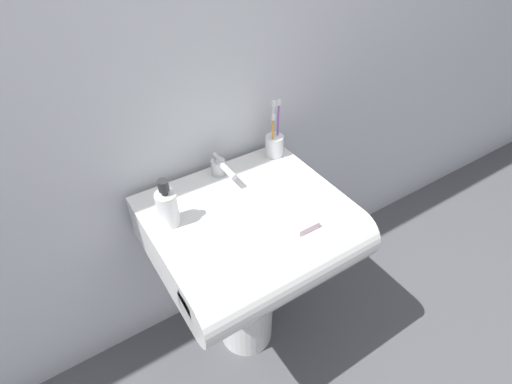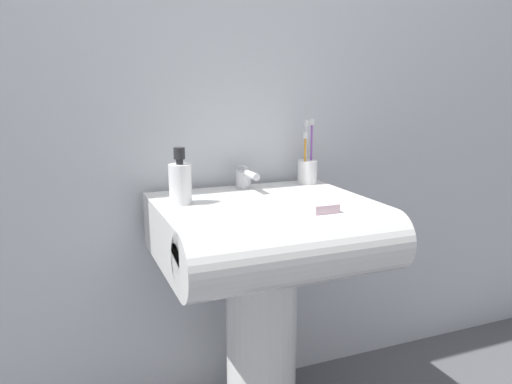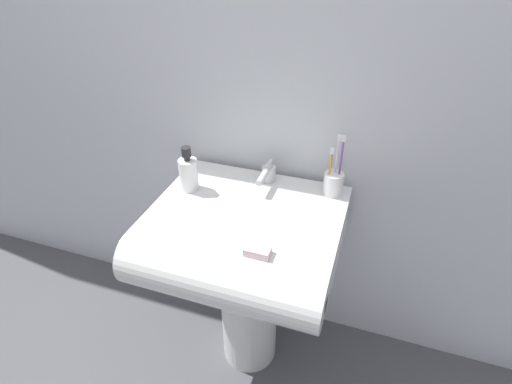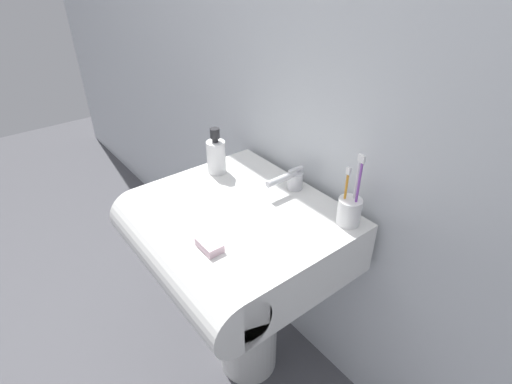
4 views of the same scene
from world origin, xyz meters
TOP-DOWN VIEW (x-y plane):
  - ground_plane at (0.00, 0.00)m, footprint 6.00×6.00m
  - wall_back at (0.00, 0.28)m, footprint 5.00×0.05m
  - sink_pedestal at (0.00, 0.00)m, footprint 0.22×0.22m
  - sink_basin at (0.00, -0.06)m, footprint 0.61×0.56m
  - faucet at (0.01, 0.17)m, footprint 0.05×0.14m
  - toothbrush_cup at (0.24, 0.18)m, footprint 0.07×0.07m
  - soap_bottle at (-0.23, 0.05)m, footprint 0.06×0.06m
  - bar_soap at (0.10, -0.19)m, footprint 0.07×0.05m

SIDE VIEW (x-z plane):
  - ground_plane at x=0.00m, z-range 0.00..0.00m
  - sink_pedestal at x=0.00m, z-range 0.00..0.59m
  - sink_basin at x=0.00m, z-range 0.59..0.75m
  - bar_soap at x=0.10m, z-range 0.75..0.78m
  - faucet at x=0.01m, z-range 0.76..0.83m
  - toothbrush_cup at x=0.24m, z-range 0.69..0.91m
  - soap_bottle at x=-0.23m, z-range 0.74..0.90m
  - wall_back at x=0.00m, z-range 0.00..2.40m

